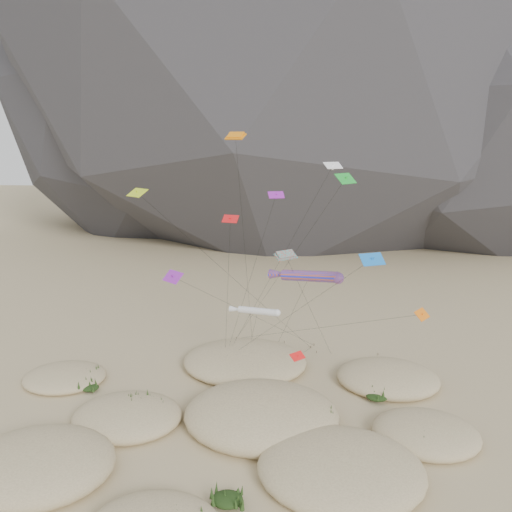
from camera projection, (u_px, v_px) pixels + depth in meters
The scene contains 9 objects.
ground at pixel (244, 454), 45.44m from camera, with size 500.00×500.00×0.00m, color #CCB789.
dunes at pixel (239, 417), 50.08m from camera, with size 49.79×39.22×4.14m.
dune_grass at pixel (241, 419), 49.62m from camera, with size 40.30×29.48×1.45m.
kite_stakes at pixel (285, 347), 68.25m from camera, with size 21.93×7.04×0.30m.
rainbow_tube_kite at pixel (307, 276), 53.11m from camera, with size 8.10×14.78×14.70m.
white_tube_kite at pixel (256, 311), 53.30m from camera, with size 5.77×15.25×10.65m.
orange_parafoil at pixel (236, 141), 52.21m from camera, with size 2.39×14.48×28.71m.
multi_parafoil at pixel (286, 256), 51.66m from camera, with size 7.16×13.36×16.73m.
delta_kites at pixel (280, 241), 51.77m from camera, with size 31.01×22.71×25.50m.
Camera 1 is at (4.62, -39.78, 28.09)m, focal length 35.00 mm.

